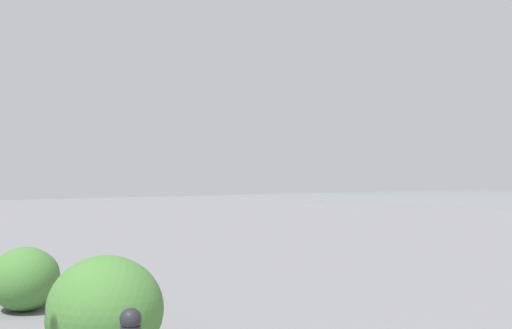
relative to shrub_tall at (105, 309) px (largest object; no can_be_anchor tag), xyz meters
name	(u,v)px	position (x,y,z in m)	size (l,w,h in m)	color
shrub_low	(25,279)	(2.31, -0.02, -0.08)	(0.86, 0.77, 0.73)	#477F38
shrub_round	(79,320)	(0.44, 0.05, -0.17)	(0.64, 0.58, 0.55)	#387533
shrub_wide	(32,275)	(2.88, -0.28, -0.13)	(0.72, 0.65, 0.61)	#387533
shrub_tall	(105,309)	(0.00, 0.00, 0.00)	(1.03, 0.93, 0.88)	#477F38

